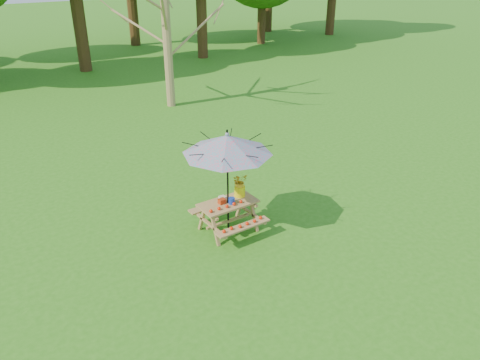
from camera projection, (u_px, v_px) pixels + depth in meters
picnic_table at (228, 217)px, 9.77m from camera, size 1.20×1.32×0.67m
patio_umbrella at (227, 145)px, 9.06m from camera, size 1.96×1.96×2.25m
produce_bins at (226, 200)px, 9.59m from camera, size 0.29×0.39×0.13m
tomatoes_row at (227, 206)px, 9.40m from camera, size 0.77×0.13×0.07m
flower_bucket at (240, 184)px, 9.76m from camera, size 0.32×0.28×0.51m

